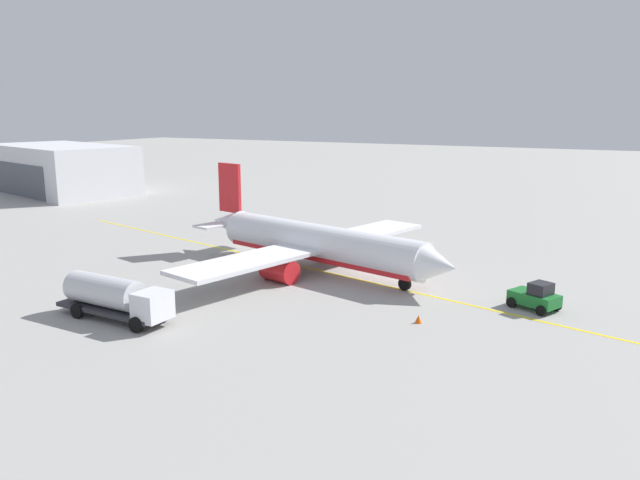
{
  "coord_description": "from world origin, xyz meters",
  "views": [
    {
      "loc": [
        26.96,
        -50.62,
        15.21
      ],
      "look_at": [
        0.0,
        0.0,
        3.0
      ],
      "focal_mm": 35.01,
      "sensor_mm": 36.0,
      "label": 1
    }
  ],
  "objects_px": {
    "airplane": "(316,244)",
    "refueling_worker": "(169,307)",
    "fuel_tanker": "(115,297)",
    "safety_cone_nose": "(418,319)",
    "pushback_tug": "(536,297)"
  },
  "relations": [
    {
      "from": "airplane",
      "to": "refueling_worker",
      "type": "xyz_separation_m",
      "value": [
        -2.97,
        -17.26,
        -1.72
      ]
    },
    {
      "from": "fuel_tanker",
      "to": "refueling_worker",
      "type": "distance_m",
      "value": 3.95
    },
    {
      "from": "refueling_worker",
      "to": "safety_cone_nose",
      "type": "xyz_separation_m",
      "value": [
        16.62,
        7.55,
        -0.53
      ]
    },
    {
      "from": "fuel_tanker",
      "to": "refueling_worker",
      "type": "height_order",
      "value": "fuel_tanker"
    },
    {
      "from": "safety_cone_nose",
      "to": "fuel_tanker",
      "type": "bearing_deg",
      "value": -154.05
    },
    {
      "from": "pushback_tug",
      "to": "safety_cone_nose",
      "type": "bearing_deg",
      "value": -133.85
    },
    {
      "from": "airplane",
      "to": "fuel_tanker",
      "type": "xyz_separation_m",
      "value": [
        -6.19,
        -19.37,
        -0.83
      ]
    },
    {
      "from": "fuel_tanker",
      "to": "refueling_worker",
      "type": "relative_size",
      "value": 5.75
    },
    {
      "from": "fuel_tanker",
      "to": "safety_cone_nose",
      "type": "xyz_separation_m",
      "value": [
        19.85,
        9.66,
        -1.43
      ]
    },
    {
      "from": "airplane",
      "to": "safety_cone_nose",
      "type": "bearing_deg",
      "value": -35.41
    },
    {
      "from": "pushback_tug",
      "to": "safety_cone_nose",
      "type": "xyz_separation_m",
      "value": [
        -6.88,
        -7.16,
        -0.72
      ]
    },
    {
      "from": "fuel_tanker",
      "to": "safety_cone_nose",
      "type": "relative_size",
      "value": 16.91
    },
    {
      "from": "refueling_worker",
      "to": "safety_cone_nose",
      "type": "height_order",
      "value": "refueling_worker"
    },
    {
      "from": "airplane",
      "to": "refueling_worker",
      "type": "height_order",
      "value": "airplane"
    },
    {
      "from": "fuel_tanker",
      "to": "pushback_tug",
      "type": "height_order",
      "value": "fuel_tanker"
    }
  ]
}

